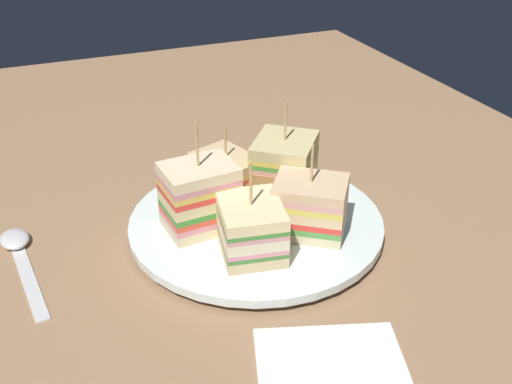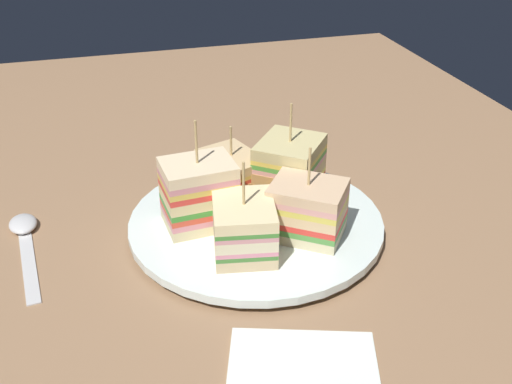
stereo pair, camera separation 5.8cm
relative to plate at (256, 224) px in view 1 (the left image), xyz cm
name	(u,v)px [view 1 (the left image)]	position (x,y,z in cm)	size (l,w,h in cm)	color
ground_plane	(256,239)	(0.00, 0.00, -1.80)	(126.41, 88.18, 1.80)	#956F4D
plate	(256,224)	(0.00, 0.00, 0.00)	(24.88, 24.88, 1.49)	white
sandwich_wedge_0	(251,228)	(4.80, -2.47, 3.01)	(7.50, 6.44, 8.94)	#DBBA89
sandwich_wedge_1	(309,207)	(3.87, 3.77, 3.23)	(8.10, 8.43, 9.01)	beige
sandwich_wedge_2	(284,168)	(-3.14, 4.40, 3.75)	(8.77, 8.63, 10.34)	beige
sandwich_wedge_3	(227,177)	(-5.29, -1.08, 2.86)	(7.90, 6.84, 7.67)	beige
sandwich_wedge_4	(200,197)	(-0.69, -5.36, 3.86)	(5.60, 7.04, 10.76)	beige
chip_pile	(261,212)	(0.79, 0.24, 1.74)	(6.74, 5.67, 2.54)	#D2B865
spoon	(18,249)	(-5.13, -22.05, -0.50)	(14.84, 3.50, 1.00)	silver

